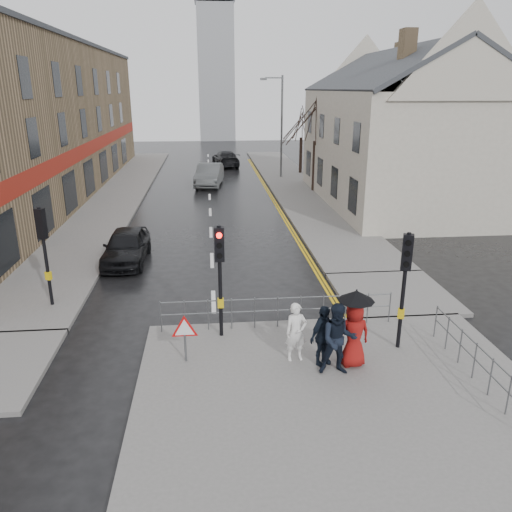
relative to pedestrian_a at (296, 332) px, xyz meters
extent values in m
plane|color=black|center=(-2.17, 1.40, -0.96)|extent=(120.00, 120.00, 0.00)
cube|color=#605E5B|center=(0.83, -2.10, -0.89)|extent=(10.00, 9.00, 0.14)
cube|color=#605E5B|center=(-8.67, 24.40, -0.89)|extent=(4.00, 44.00, 0.14)
cube|color=#605E5B|center=(4.33, 26.40, -0.89)|extent=(4.00, 40.00, 0.14)
cube|color=#605E5B|center=(4.33, 4.40, -0.89)|extent=(4.00, 4.20, 0.14)
cube|color=#8F7452|center=(-14.17, 23.40, 4.04)|extent=(8.00, 42.00, 10.00)
cube|color=beige|center=(9.83, 19.40, 2.54)|extent=(9.00, 16.00, 7.00)
cube|color=#8F7452|center=(8.33, 15.40, 8.24)|extent=(0.70, 0.90, 1.80)
cube|color=#8F7452|center=(11.03, 23.40, 8.24)|extent=(0.70, 0.90, 1.80)
cube|color=#92959A|center=(-0.67, 63.40, 8.04)|extent=(5.00, 5.00, 18.00)
cylinder|color=black|center=(-1.97, 1.60, 0.88)|extent=(0.11, 0.11, 3.40)
cube|color=black|center=(-1.97, 1.60, 2.03)|extent=(0.28, 0.22, 1.00)
cylinder|color=#FF0C07|center=(-1.97, 1.46, 2.33)|extent=(0.16, 0.04, 0.16)
cylinder|color=black|center=(-1.97, 1.46, 2.03)|extent=(0.16, 0.04, 0.16)
cylinder|color=black|center=(-1.97, 1.46, 1.73)|extent=(0.16, 0.04, 0.16)
cube|color=gold|center=(-1.97, 1.60, 0.23)|extent=(0.18, 0.14, 0.28)
cylinder|color=black|center=(3.03, 0.40, 0.88)|extent=(0.11, 0.11, 3.40)
cube|color=black|center=(3.03, 0.40, 2.03)|extent=(0.34, 0.30, 1.00)
cylinder|color=black|center=(2.98, 0.26, 2.33)|extent=(0.16, 0.09, 0.16)
cylinder|color=black|center=(2.98, 0.26, 2.03)|extent=(0.16, 0.09, 0.16)
cylinder|color=black|center=(2.98, 0.26, 1.73)|extent=(0.16, 0.09, 0.16)
cube|color=gold|center=(3.03, 0.40, 0.23)|extent=(0.22, 0.19, 0.28)
cylinder|color=black|center=(-7.67, 4.40, 0.88)|extent=(0.11, 0.11, 3.40)
cube|color=black|center=(-7.67, 4.40, 2.03)|extent=(0.34, 0.30, 1.00)
cylinder|color=black|center=(-7.62, 4.53, 2.33)|extent=(0.16, 0.09, 0.16)
cylinder|color=black|center=(-7.62, 4.53, 2.03)|extent=(0.16, 0.09, 0.16)
cylinder|color=black|center=(-7.62, 4.53, 1.73)|extent=(0.16, 0.09, 0.16)
cube|color=gold|center=(-7.67, 4.40, 0.23)|extent=(0.22, 0.19, 0.28)
cylinder|color=#595B5E|center=(-3.77, 2.00, -0.32)|extent=(0.04, 0.04, 1.00)
cylinder|color=#595B5E|center=(3.33, 2.00, -0.32)|extent=(0.04, 0.04, 1.00)
cylinder|color=#595B5E|center=(-0.22, 2.00, 0.13)|extent=(7.10, 0.04, 0.04)
cylinder|color=#595B5E|center=(-0.22, 2.00, -0.27)|extent=(7.10, 0.04, 0.04)
cylinder|color=#595B5E|center=(4.33, 0.90, -0.32)|extent=(0.04, 0.04, 1.00)
cylinder|color=#595B5E|center=(4.33, -1.35, 0.13)|extent=(0.04, 4.50, 0.04)
cylinder|color=#595B5E|center=(4.33, -1.35, -0.27)|extent=(0.04, 4.50, 0.04)
cylinder|color=#595B5E|center=(-2.97, 0.20, -0.39)|extent=(0.06, 0.06, 0.85)
cylinder|color=red|center=(-2.97, 0.20, 0.13)|extent=(0.80, 0.03, 0.80)
cylinder|color=white|center=(-2.97, 0.18, 0.13)|extent=(0.60, 0.03, 0.60)
cylinder|color=#595B5E|center=(3.83, 29.40, 3.18)|extent=(0.16, 0.16, 8.00)
cylinder|color=#595B5E|center=(3.13, 29.40, 6.98)|extent=(1.40, 0.10, 0.10)
cube|color=#595B5E|center=(2.33, 29.40, 6.88)|extent=(0.50, 0.25, 0.18)
cylinder|color=#2F211A|center=(5.33, 23.40, 0.93)|extent=(0.26, 0.26, 3.50)
cylinder|color=#2F211A|center=(5.83, 31.40, 0.68)|extent=(0.26, 0.26, 3.00)
imported|color=white|center=(0.00, 0.00, 0.00)|extent=(0.64, 0.46, 1.64)
imported|color=black|center=(0.95, -0.78, 0.15)|extent=(1.00, 0.81, 1.93)
imported|color=maroon|center=(1.45, -0.44, 0.09)|extent=(0.95, 0.69, 1.81)
cylinder|color=black|center=(1.45, -0.44, 0.19)|extent=(0.02, 0.02, 2.01)
cone|color=black|center=(1.45, -0.44, 1.19)|extent=(0.96, 0.96, 0.28)
imported|color=black|center=(0.65, -0.32, 0.03)|extent=(1.02, 0.96, 1.69)
imported|color=black|center=(-5.82, 9.00, -0.23)|extent=(1.81, 4.30, 1.45)
imported|color=#474A4C|center=(-2.14, 26.62, -0.13)|extent=(2.40, 5.24, 1.66)
imported|color=black|center=(-0.51, 36.61, -0.22)|extent=(2.73, 5.31, 1.47)
camera|label=1|loc=(-2.22, -11.84, 6.20)|focal=35.00mm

